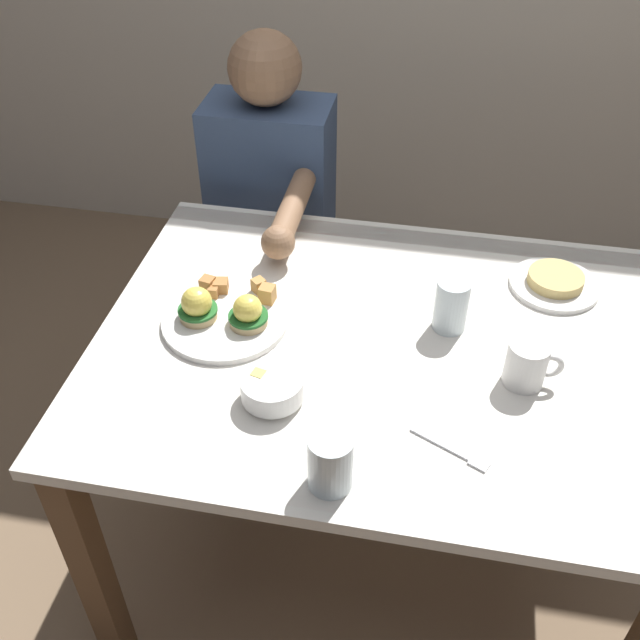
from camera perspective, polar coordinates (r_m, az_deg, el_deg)
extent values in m
plane|color=#7F664C|center=(2.10, 3.84, -16.88)|extent=(6.00, 6.00, 0.00)
cube|color=white|center=(1.54, 5.01, -2.15)|extent=(1.20, 0.90, 0.03)
cube|color=#B23838|center=(1.27, 2.75, -13.83)|extent=(1.20, 0.06, 0.00)
cube|color=#B23838|center=(1.85, 6.56, 6.38)|extent=(1.20, 0.06, 0.00)
cube|color=brown|center=(1.71, -17.16, -17.92)|extent=(0.06, 0.06, 0.71)
cube|color=brown|center=(2.18, -8.70, -0.47)|extent=(0.06, 0.06, 0.71)
cube|color=brown|center=(2.14, 20.59, -4.08)|extent=(0.06, 0.06, 0.71)
cylinder|color=white|center=(1.59, -7.32, 0.00)|extent=(0.27, 0.27, 0.01)
cylinder|color=tan|center=(1.58, -9.37, 0.46)|extent=(0.08, 0.08, 0.02)
cylinder|color=#286B2D|center=(1.58, -9.41, 0.79)|extent=(0.08, 0.08, 0.01)
sphere|color=#F7DB56|center=(1.56, -9.50, 1.38)|extent=(0.07, 0.07, 0.07)
cylinder|color=tan|center=(1.55, -5.53, -0.03)|extent=(0.08, 0.08, 0.02)
cylinder|color=#236028|center=(1.55, -5.56, 0.31)|extent=(0.08, 0.08, 0.01)
sphere|color=#F7DB56|center=(1.53, -5.61, 0.88)|extent=(0.06, 0.06, 0.06)
cube|color=tan|center=(1.60, -4.08, 2.02)|extent=(0.03, 0.03, 0.04)
cube|color=#B77A42|center=(1.63, -8.24, 2.16)|extent=(0.02, 0.02, 0.02)
cube|color=#B77A42|center=(1.65, -8.66, 2.74)|extent=(0.03, 0.03, 0.03)
cube|color=#B77A42|center=(1.65, -7.66, 2.65)|extent=(0.04, 0.04, 0.03)
cube|color=tan|center=(1.64, -4.76, 2.69)|extent=(0.04, 0.04, 0.03)
cylinder|color=white|center=(1.41, -3.66, -6.00)|extent=(0.10, 0.10, 0.01)
cylinder|color=white|center=(1.39, -3.71, -5.22)|extent=(0.12, 0.12, 0.04)
cube|color=#F4DB66|center=(1.39, -4.05, -5.17)|extent=(0.03, 0.03, 0.03)
cube|color=#B7E093|center=(1.39, -3.93, -5.16)|extent=(0.04, 0.04, 0.03)
cube|color=#F4A85B|center=(1.38, -3.80, -5.59)|extent=(0.03, 0.03, 0.03)
cube|color=#EA6B70|center=(1.39, -4.27, -5.48)|extent=(0.03, 0.03, 0.02)
cube|color=#EA6B70|center=(1.39, -4.09, -5.68)|extent=(0.04, 0.04, 0.03)
cube|color=#F4DB66|center=(1.40, -4.76, -4.40)|extent=(0.03, 0.03, 0.02)
cylinder|color=white|center=(1.47, 15.61, -3.25)|extent=(0.08, 0.08, 0.09)
cylinder|color=black|center=(1.44, 15.90, -2.05)|extent=(0.07, 0.07, 0.01)
torus|color=white|center=(1.47, 17.28, -3.38)|extent=(0.06, 0.02, 0.06)
cube|color=silver|center=(1.36, 9.24, -9.35)|extent=(0.11, 0.06, 0.00)
cube|color=silver|center=(1.34, 12.17, -10.77)|extent=(0.04, 0.04, 0.00)
cylinder|color=silver|center=(1.55, 10.10, 1.16)|extent=(0.07, 0.07, 0.12)
cylinder|color=silver|center=(1.56, 10.04, 0.76)|extent=(0.06, 0.06, 0.09)
cylinder|color=silver|center=(1.25, 0.81, -10.86)|extent=(0.08, 0.08, 0.11)
cylinder|color=silver|center=(1.25, 0.81, -11.20)|extent=(0.07, 0.07, 0.09)
cylinder|color=white|center=(1.75, 17.60, 2.59)|extent=(0.20, 0.20, 0.01)
cylinder|color=#DBBC70|center=(1.74, 17.72, 3.06)|extent=(0.12, 0.12, 0.02)
cylinder|color=#33333D|center=(2.34, -6.04, -1.03)|extent=(0.11, 0.11, 0.45)
cylinder|color=#33333D|center=(2.31, -1.73, -1.59)|extent=(0.11, 0.11, 0.45)
cube|color=#384C70|center=(2.12, -3.82, 10.11)|extent=(0.34, 0.20, 0.50)
sphere|color=#936B4C|center=(1.97, -4.28, 18.81)|extent=(0.19, 0.19, 0.19)
cylinder|color=#936B4C|center=(1.84, -2.16, 8.60)|extent=(0.06, 0.30, 0.06)
sphere|color=#936B4C|center=(1.71, -3.26, 6.00)|extent=(0.08, 0.08, 0.08)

